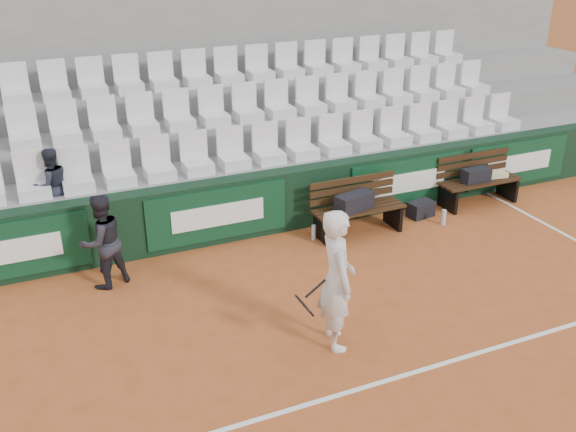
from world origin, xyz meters
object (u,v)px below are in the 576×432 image
object	(u,v)px
bench_left	(358,220)
water_bottle_far	(444,217)
water_bottle_near	(314,232)
sports_bag_right	(476,175)
spectator_c	(47,156)
sports_bag_left	(354,202)
ball_kid	(102,241)
tennis_player	(336,280)
sports_bag_ground	(421,209)
bench_right	(478,192)

from	to	relation	value
bench_left	water_bottle_far	world-z (taller)	bench_left
water_bottle_near	water_bottle_far	xyz separation A→B (m)	(2.21, -0.36, 0.01)
sports_bag_right	spectator_c	world-z (taller)	spectator_c
sports_bag_left	ball_kid	world-z (taller)	ball_kid
tennis_player	water_bottle_far	bearing A→B (deg)	34.85
bench_left	sports_bag_ground	bearing A→B (deg)	6.36
sports_bag_left	sports_bag_right	world-z (taller)	sports_bag_left
sports_bag_ground	water_bottle_far	world-z (taller)	sports_bag_ground
sports_bag_ground	water_bottle_near	world-z (taller)	sports_bag_ground
sports_bag_left	ball_kid	bearing A→B (deg)	179.92
sports_bag_right	ball_kid	size ratio (longest dim) A/B	0.38
tennis_player	sports_bag_left	bearing A→B (deg)	56.88
sports_bag_left	water_bottle_near	bearing A→B (deg)	169.59
sports_bag_ground	tennis_player	distance (m)	4.06
sports_bag_left	tennis_player	size ratio (longest dim) A/B	0.36
sports_bag_right	sports_bag_ground	size ratio (longest dim) A/B	1.15
water_bottle_near	water_bottle_far	bearing A→B (deg)	-9.25
spectator_c	sports_bag_left	bearing A→B (deg)	146.81
bench_right	sports_bag_right	size ratio (longest dim) A/B	2.99
bench_right	sports_bag_left	world-z (taller)	sports_bag_left
water_bottle_near	tennis_player	xyz separation A→B (m)	(-0.95, -2.56, 0.74)
bench_left	ball_kid	xyz separation A→B (m)	(-3.96, -0.03, 0.44)
sports_bag_ground	water_bottle_far	distance (m)	0.46
sports_bag_left	water_bottle_near	distance (m)	0.80
tennis_player	bench_left	bearing A→B (deg)	55.52
bench_right	ball_kid	world-z (taller)	ball_kid
sports_bag_left	water_bottle_near	size ratio (longest dim) A/B	2.53
bench_right	sports_bag_ground	distance (m)	1.24
sports_bag_left	water_bottle_far	xyz separation A→B (m)	(1.57, -0.24, -0.45)
spectator_c	sports_bag_right	bearing A→B (deg)	154.24
bench_right	sports_bag_left	xyz separation A→B (m)	(-2.64, -0.24, 0.36)
sports_bag_ground	water_bottle_far	xyz separation A→B (m)	(0.16, -0.43, -0.00)
bench_left	sports_bag_right	size ratio (longest dim) A/B	2.99
spectator_c	tennis_player	bearing A→B (deg)	109.15
water_bottle_far	bench_right	bearing A→B (deg)	24.03
bench_right	tennis_player	world-z (taller)	tennis_player
sports_bag_left	sports_bag_right	bearing A→B (deg)	5.11
sports_bag_right	water_bottle_far	bearing A→B (deg)	-154.16
sports_bag_right	water_bottle_far	world-z (taller)	sports_bag_right
water_bottle_near	spectator_c	bearing A→B (deg)	163.65
sports_bag_right	water_bottle_far	xyz separation A→B (m)	(-0.97, -0.47, -0.44)
bench_right	sports_bag_ground	bearing A→B (deg)	-177.50
bench_left	ball_kid	distance (m)	3.99
tennis_player	spectator_c	distance (m)	4.60
water_bottle_near	sports_bag_right	bearing A→B (deg)	1.96
sports_bag_right	spectator_c	xyz separation A→B (m)	(-6.86, 0.97, 0.99)
bench_left	bench_right	xyz separation A→B (m)	(2.53, 0.20, 0.00)
bench_left	ball_kid	world-z (taller)	ball_kid
tennis_player	bench_right	bearing A→B (deg)	32.32
spectator_c	bench_right	bearing A→B (deg)	154.46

